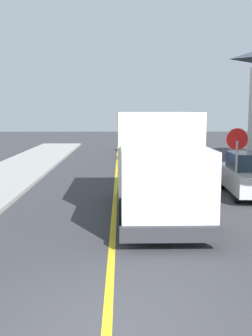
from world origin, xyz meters
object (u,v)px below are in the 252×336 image
(parked_car_near, at_px, (157,163))
(parked_van_across, at_px, (250,175))
(stop_sign, at_px, (237,150))
(box_truck, at_px, (156,158))
(parked_car_mid, at_px, (145,150))
(parked_car_far, at_px, (139,142))

(parked_car_near, height_order, parked_van_across, same)
(stop_sign, bearing_deg, box_truck, -154.07)
(box_truck, distance_m, parked_van_across, 4.79)
(box_truck, relative_size, parked_car_mid, 1.61)
(parked_car_near, height_order, parked_car_far, same)
(parked_van_across, bearing_deg, box_truck, -145.55)
(parked_car_near, bearing_deg, parked_car_mid, 91.22)
(box_truck, xyz_separation_m, parked_car_mid, (0.46, 13.33, -0.97))
(parked_van_across, relative_size, stop_sign, 1.69)
(box_truck, relative_size, stop_sign, 2.72)
(parked_car_near, xyz_separation_m, parked_van_across, (3.26, -3.80, 0.00))
(parked_car_far, distance_m, stop_sign, 18.31)
(parked_car_near, relative_size, parked_car_far, 1.00)
(box_truck, height_order, parked_car_far, box_truck)
(parked_car_far, bearing_deg, parked_car_mid, -88.59)
(box_truck, distance_m, parked_car_mid, 13.37)
(parked_car_far, relative_size, stop_sign, 1.66)
(parked_van_across, bearing_deg, stop_sign, -126.39)
(box_truck, distance_m, stop_sign, 3.31)
(parked_car_far, bearing_deg, parked_van_across, -78.11)
(parked_car_mid, bearing_deg, stop_sign, -78.05)
(box_truck, bearing_deg, parked_car_far, 89.09)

